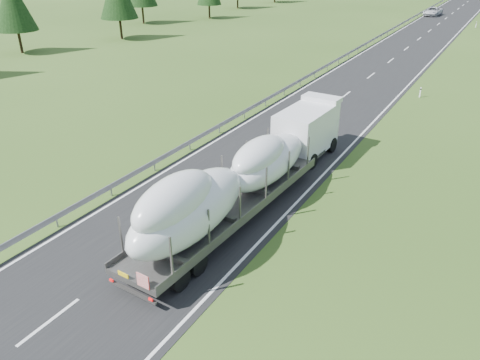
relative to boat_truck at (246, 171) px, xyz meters
The scene contains 5 objects.
ground 4.28m from the boat_truck, 131.90° to the right, with size 400.00×400.00×0.00m, color #304C19.
road_surface 97.39m from the boat_truck, 91.41° to the left, with size 10.00×400.00×0.02m, color black.
guardrail 97.59m from the boat_truck, 94.52° to the left, with size 0.10×400.00×0.76m.
boat_truck is the anchor object (origin of this frame).
distant_van 90.30m from the boat_truck, 93.55° to the left, with size 2.82×6.12×1.70m, color silver.
Camera 1 is at (13.54, -17.33, 13.34)m, focal length 35.00 mm.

